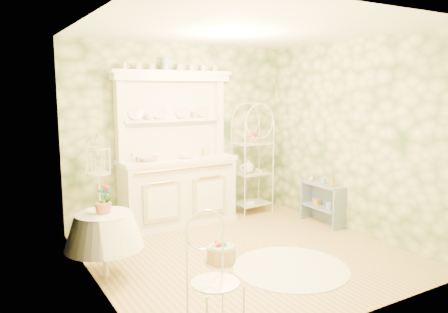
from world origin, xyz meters
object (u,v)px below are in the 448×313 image
cafe_chair (215,288)px  floor_basket (221,252)px  bakers_rack (252,154)px  birdcage_stand (99,189)px  kitchen_dresser (177,149)px  side_shelf (322,203)px  round_table (105,243)px

cafe_chair → floor_basket: (0.82, 1.31, -0.29)m
bakers_rack → birdcage_stand: size_ratio=1.40×
cafe_chair → birdcage_stand: bearing=99.1°
cafe_chair → floor_basket: cafe_chair is taller
kitchen_dresser → cafe_chair: 3.18m
side_shelf → birdcage_stand: (-3.07, 1.00, 0.37)m
bakers_rack → cafe_chair: (-2.33, -2.90, -0.56)m
kitchen_dresser → bakers_rack: (1.32, -0.03, -0.18)m
cafe_chair → floor_basket: bearing=63.3°
side_shelf → cafe_chair: bearing=-150.5°
kitchen_dresser → bakers_rack: 1.34m
round_table → birdcage_stand: size_ratio=0.56×
kitchen_dresser → side_shelf: bearing=-30.4°
floor_basket → round_table: bearing=168.3°
side_shelf → cafe_chair: cafe_chair is taller
cafe_chair → birdcage_stand: birdcage_stand is taller
kitchen_dresser → side_shelf: 2.33m
side_shelf → cafe_chair: 3.42m
kitchen_dresser → floor_basket: size_ratio=6.35×
kitchen_dresser → floor_basket: bearing=-96.7°
kitchen_dresser → cafe_chair: size_ratio=2.82×
side_shelf → round_table: (-3.36, -0.25, 0.07)m
bakers_rack → floor_basket: (-1.52, -1.59, -0.85)m
birdcage_stand → floor_basket: bearing=-56.5°
birdcage_stand → floor_basket: size_ratio=3.84×
side_shelf → cafe_chair: (-2.89, -1.82, 0.09)m
bakers_rack → floor_basket: bearing=-138.6°
floor_basket → side_shelf: bearing=14.0°
kitchen_dresser → cafe_chair: (-1.01, -2.93, -0.74)m
cafe_chair → round_table: bearing=112.0°
side_shelf → round_table: round_table is taller
side_shelf → round_table: 3.37m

